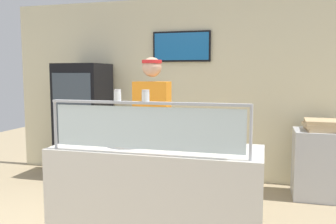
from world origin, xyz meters
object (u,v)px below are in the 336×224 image
(parmesan_shaker, at_px, (117,96))
(pizza_box_stack, at_px, (324,125))
(pizza_server, at_px, (127,141))
(pizza_tray, at_px, (128,143))
(pepper_flake_shaker, at_px, (146,96))
(worker_figure, at_px, (152,127))
(drink_fridge, at_px, (84,121))

(parmesan_shaker, bearing_deg, pizza_box_stack, 49.35)
(pizza_server, bearing_deg, pizza_box_stack, 36.35)
(pizza_tray, relative_size, parmesan_shaker, 4.37)
(pizza_box_stack, bearing_deg, pepper_flake_shaker, -126.85)
(pepper_flake_shaker, relative_size, pizza_box_stack, 0.19)
(worker_figure, bearing_deg, pizza_server, -89.83)
(pizza_server, distance_m, pizza_box_stack, 2.67)
(pizza_tray, distance_m, pizza_box_stack, 2.66)
(pizza_tray, relative_size, worker_figure, 0.23)
(parmesan_shaker, bearing_deg, drink_fridge, 124.49)
(pizza_tray, xyz_separation_m, parmesan_shaker, (0.03, -0.30, 0.44))
(worker_figure, bearing_deg, parmesan_shaker, -87.88)
(parmesan_shaker, xyz_separation_m, pepper_flake_shaker, (0.24, -0.00, 0.00))
(pizza_server, relative_size, pizza_box_stack, 0.57)
(pizza_server, relative_size, pepper_flake_shaker, 3.01)
(pizza_box_stack, bearing_deg, drink_fridge, 179.26)
(pizza_server, relative_size, worker_figure, 0.16)
(pepper_flake_shaker, distance_m, pizza_box_stack, 2.75)
(worker_figure, xyz_separation_m, pizza_box_stack, (1.90, 1.14, -0.07))
(pepper_flake_shaker, relative_size, worker_figure, 0.05)
(parmesan_shaker, relative_size, drink_fridge, 0.05)
(drink_fridge, bearing_deg, parmesan_shaker, -55.51)
(drink_fridge, bearing_deg, pizza_box_stack, -0.74)
(pepper_flake_shaker, xyz_separation_m, worker_figure, (-0.27, 1.02, -0.40))
(parmesan_shaker, relative_size, worker_figure, 0.05)
(pizza_tray, height_order, worker_figure, worker_figure)
(pizza_tray, distance_m, pepper_flake_shaker, 0.60)
(parmesan_shaker, bearing_deg, pizza_server, 97.21)
(pizza_tray, xyz_separation_m, pepper_flake_shaker, (0.27, -0.30, 0.44))
(drink_fridge, height_order, pizza_box_stack, drink_fridge)
(pizza_tray, distance_m, pizza_server, 0.03)
(parmesan_shaker, bearing_deg, pepper_flake_shaker, -0.00)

